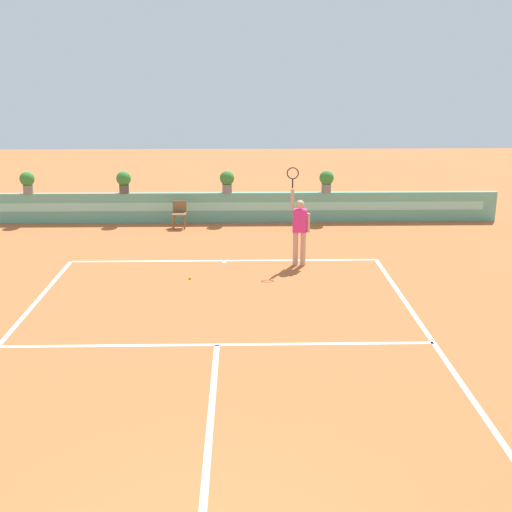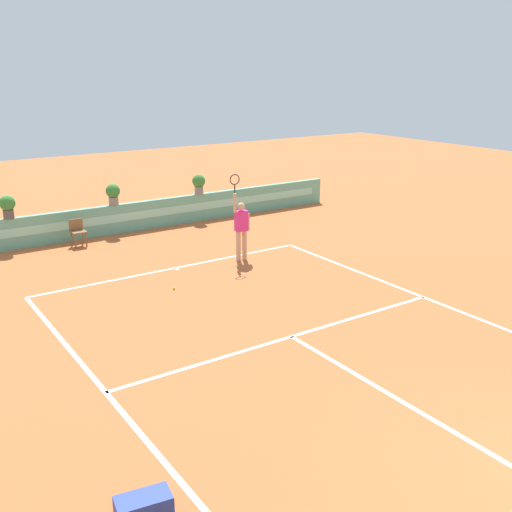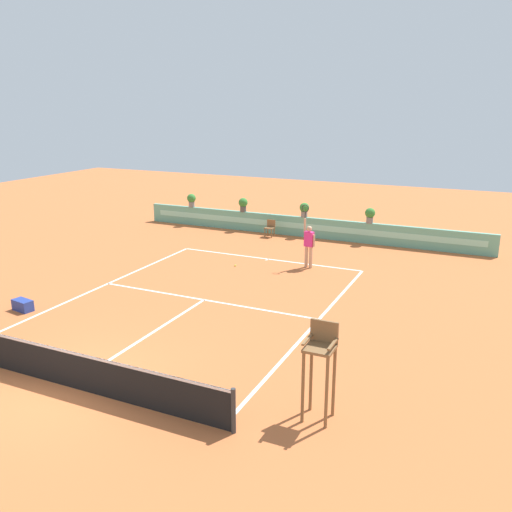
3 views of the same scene
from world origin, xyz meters
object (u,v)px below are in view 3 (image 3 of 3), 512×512
tennis_player (309,243)px  tennis_ball_near_baseline (235,266)px  gear_bag (23,305)px  ball_kid_chair (270,227)px  umpire_chair (320,360)px  potted_plant_far_left (191,199)px  potted_plant_right (370,214)px  potted_plant_left (243,204)px  potted_plant_centre (304,209)px

tennis_player → tennis_ball_near_baseline: size_ratio=38.01×
gear_bag → ball_kid_chair: bearing=75.3°
umpire_chair → potted_plant_far_left: (-12.33, 15.13, 0.07)m
ball_kid_chair → potted_plant_right: 4.96m
gear_bag → potted_plant_left: (1.44, 13.28, 1.23)m
ball_kid_chair → tennis_player: bearing=-50.2°
gear_bag → tennis_player: tennis_player is taller
ball_kid_chair → gear_bag: size_ratio=1.21×
potted_plant_far_left → tennis_ball_near_baseline: bearing=-46.5°
tennis_player → gear_bag: bearing=-129.2°
tennis_player → potted_plant_left: tennis_player is taller
umpire_chair → tennis_ball_near_baseline: umpire_chair is taller
potted_plant_far_left → potted_plant_right: 9.83m
umpire_chair → tennis_ball_near_baseline: (-6.60, 9.08, -1.31)m
gear_bag → potted_plant_far_left: 13.45m
tennis_ball_near_baseline → potted_plant_left: potted_plant_left is taller
tennis_player → potted_plant_left: size_ratio=3.57×
ball_kid_chair → tennis_ball_near_baseline: size_ratio=12.50×
gear_bag → potted_plant_centre: size_ratio=0.97×
gear_bag → potted_plant_centre: (4.83, 13.28, 1.23)m
ball_kid_chair → potted_plant_centre: (1.53, 0.73, 0.93)m
gear_bag → potted_plant_centre: 14.18m
tennis_ball_near_baseline → potted_plant_far_left: size_ratio=0.09×
potted_plant_centre → tennis_player: bearing=-68.2°
ball_kid_chair → potted_plant_left: size_ratio=1.17×
potted_plant_far_left → tennis_player: bearing=-30.1°
gear_bag → potted_plant_far_left: bearing=97.3°
gear_bag → tennis_ball_near_baseline: 8.28m
potted_plant_left → potted_plant_far_left: bearing=180.0°
potted_plant_right → tennis_player: bearing=-104.9°
umpire_chair → potted_plant_far_left: bearing=129.2°
tennis_player → tennis_ball_near_baseline: 3.16m
tennis_player → tennis_ball_near_baseline: bearing=-158.2°
ball_kid_chair → gear_bag: ball_kid_chair is taller
gear_bag → potted_plant_left: potted_plant_left is taller
tennis_ball_near_baseline → potted_plant_far_left: potted_plant_far_left is taller
umpire_chair → ball_kid_chair: bearing=117.0°
ball_kid_chair → potted_plant_centre: potted_plant_centre is taller
potted_plant_left → gear_bag: bearing=-96.2°
potted_plant_right → potted_plant_far_left: bearing=180.0°
tennis_player → potted_plant_centre: (-1.98, 4.93, 0.36)m
potted_plant_centre → potted_plant_left: bearing=180.0°
potted_plant_left → potted_plant_far_left: (-3.15, 0.00, 0.00)m
potted_plant_right → umpire_chair: bearing=-80.6°
gear_bag → potted_plant_centre: potted_plant_centre is taller
potted_plant_far_left → potted_plant_centre: 6.53m
gear_bag → potted_plant_left: 13.41m
umpire_chair → potted_plant_right: umpire_chair is taller
ball_kid_chair → potted_plant_left: potted_plant_left is taller
tennis_ball_near_baseline → potted_plant_far_left: bearing=133.5°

